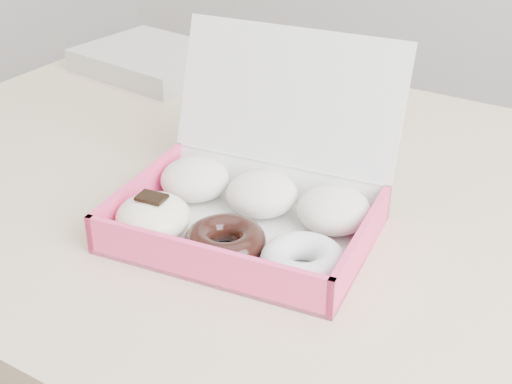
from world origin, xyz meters
The scene contains 3 objects.
table centered at (0.00, 0.00, 0.67)m, with size 1.20×0.80×0.75m.
donut_box centered at (0.00, -0.11, 0.78)m, with size 0.30×0.29×0.20m.
newspapers centered at (-0.42, 0.24, 0.77)m, with size 0.24×0.19×0.04m, color silver.
Camera 1 is at (0.37, -0.68, 1.18)m, focal length 50.00 mm.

